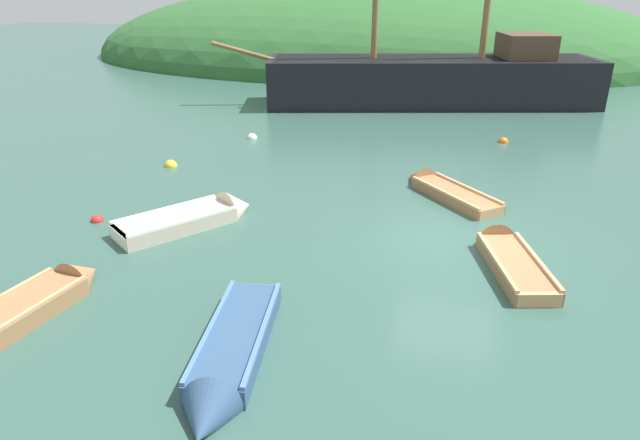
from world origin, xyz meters
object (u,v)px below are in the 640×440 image
object	(u,v)px
rowboat_near_dock	(35,306)
rowboat_outer_right	(442,191)
buoy_yellow	(171,166)
buoy_red	(97,221)
buoy_orange	(503,142)
sailing_ship	(433,87)
rowboat_outer_left	(230,361)
rowboat_far	(197,219)
buoy_white	(252,138)
rowboat_portside	(507,258)

from	to	relation	value
rowboat_near_dock	rowboat_outer_right	bearing A→B (deg)	-32.19
rowboat_near_dock	buoy_yellow	distance (m)	8.69
buoy_red	buoy_orange	bearing A→B (deg)	43.90
sailing_ship	rowboat_outer_left	distance (m)	21.33
rowboat_far	buoy_white	size ratio (longest dim) A/B	8.82
sailing_ship	rowboat_portside	xyz separation A→B (m)	(2.41, -16.49, -0.76)
sailing_ship	rowboat_portside	world-z (taller)	sailing_ship
buoy_orange	rowboat_outer_right	bearing A→B (deg)	-108.65
rowboat_far	rowboat_portside	size ratio (longest dim) A/B	1.01
rowboat_portside	rowboat_near_dock	xyz separation A→B (m)	(-8.61, -4.03, 0.03)
sailing_ship	rowboat_outer_right	distance (m)	12.59
buoy_orange	buoy_red	bearing A→B (deg)	-136.10
rowboat_far	buoy_yellow	xyz separation A→B (m)	(-2.82, 4.12, -0.12)
rowboat_outer_left	rowboat_near_dock	world-z (taller)	rowboat_outer_left
buoy_orange	buoy_white	bearing A→B (deg)	-170.22
sailing_ship	buoy_red	bearing A→B (deg)	52.04
sailing_ship	rowboat_outer_right	xyz separation A→B (m)	(0.91, -12.53, -0.77)
rowboat_portside	rowboat_outer_left	bearing A→B (deg)	122.29
rowboat_near_dock	buoy_white	xyz separation A→B (m)	(-0.22, 12.44, -0.11)
sailing_ship	rowboat_portside	size ratio (longest dim) A/B	5.28
sailing_ship	rowboat_portside	bearing A→B (deg)	84.85
buoy_red	rowboat_portside	bearing A→B (deg)	0.40
rowboat_outer_right	buoy_red	xyz separation A→B (m)	(-8.44, -4.02, -0.08)
rowboat_outer_left	buoy_yellow	world-z (taller)	rowboat_outer_left
rowboat_outer_right	buoy_red	distance (m)	9.35
sailing_ship	buoy_red	size ratio (longest dim) A/B	56.50
rowboat_outer_left	buoy_white	distance (m)	13.83
rowboat_far	rowboat_near_dock	world-z (taller)	rowboat_far
rowboat_outer_left	buoy_orange	world-z (taller)	rowboat_outer_left
rowboat_portside	rowboat_near_dock	bearing A→B (deg)	101.09
rowboat_outer_right	rowboat_near_dock	size ratio (longest dim) A/B	0.94
rowboat_outer_left	buoy_red	bearing A→B (deg)	-137.77
rowboat_far	buoy_yellow	bearing A→B (deg)	71.82
rowboat_far	buoy_red	bearing A→B (deg)	137.59
rowboat_near_dock	buoy_white	distance (m)	12.45
buoy_orange	buoy_white	xyz separation A→B (m)	(-9.38, -1.62, 0.00)
buoy_red	sailing_ship	bearing A→B (deg)	65.53
rowboat_near_dock	buoy_orange	world-z (taller)	rowboat_near_dock
buoy_white	sailing_ship	bearing A→B (deg)	51.53
rowboat_near_dock	buoy_white	bearing A→B (deg)	10.48
sailing_ship	rowboat_far	world-z (taller)	sailing_ship
sailing_ship	rowboat_outer_right	world-z (taller)	sailing_ship
rowboat_near_dock	buoy_yellow	size ratio (longest dim) A/B	8.35
rowboat_outer_right	rowboat_near_dock	world-z (taller)	rowboat_near_dock
rowboat_portside	buoy_yellow	xyz separation A→B (m)	(-10.25, 4.50, -0.09)
rowboat_outer_left	rowboat_near_dock	xyz separation A→B (m)	(-4.09, 0.69, 0.00)
buoy_yellow	buoy_red	bearing A→B (deg)	-86.27
rowboat_portside	buoy_white	bearing A→B (deg)	32.39
rowboat_near_dock	buoy_orange	xyz separation A→B (m)	(9.16, 14.06, -0.11)
rowboat_portside	sailing_ship	bearing A→B (deg)	-5.67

